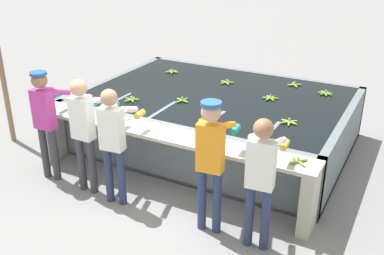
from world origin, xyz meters
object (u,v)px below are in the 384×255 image
Objects in this scene: banana_bunch_floating_0 at (172,72)px; banana_bunch_floating_3 at (295,85)px; banana_bunch_ledge_0 at (84,113)px; banana_bunch_floating_6 at (132,100)px; banana_bunch_floating_2 at (289,122)px; banana_bunch_floating_5 at (270,98)px; worker_4 at (261,172)px; worker_2 at (113,136)px; banana_bunch_floating_7 at (182,100)px; banana_bunch_floating_1 at (227,82)px; banana_bunch_floating_4 at (325,93)px; worker_1 at (84,126)px; worker_0 at (46,115)px; banana_bunch_ledge_1 at (298,161)px; worker_3 at (211,154)px; knife_0 at (118,121)px.

banana_bunch_floating_3 is (2.39, 0.34, 0.00)m from banana_bunch_floating_0.
banana_bunch_ledge_0 is at bearing -130.36° from banana_bunch_floating_3.
banana_bunch_floating_2 is at bearing 6.96° from banana_bunch_floating_6.
banana_bunch_floating_5 is 3.06m from banana_bunch_ledge_0.
worker_2 is at bearing -179.69° from worker_4.
banana_bunch_floating_7 is at bearing 178.37° from banana_bunch_floating_2.
banana_bunch_ledge_0 is (-0.08, -2.55, 0.00)m from banana_bunch_floating_0.
banana_bunch_floating_0 and banana_bunch_floating_2 have the same top height.
banana_bunch_floating_2 is (1.58, -1.27, -0.00)m from banana_bunch_floating_1.
worker_2 is at bearing -137.39° from banana_bunch_floating_2.
banana_bunch_floating_4 is at bearing -18.35° from banana_bunch_floating_3.
worker_1 is 6.14× the size of banana_bunch_floating_7.
worker_0 is 2.17m from banana_bunch_floating_7.
worker_0 is 3.60m from banana_bunch_floating_5.
worker_0 reaches higher than banana_bunch_ledge_1.
banana_bunch_ledge_1 is (0.27, 0.57, -0.06)m from worker_4.
worker_4 is at bearing -2.51° from worker_3.
banana_bunch_floating_5 is at bearing 92.85° from worker_3.
banana_bunch_floating_5 and banana_bunch_floating_7 have the same top height.
banana_bunch_ledge_0 is at bearing -118.20° from banana_bunch_floating_1.
banana_bunch_ledge_0 is (-2.43, 0.52, -0.12)m from worker_3.
banana_bunch_floating_1 is at bearing 74.80° from knife_0.
banana_bunch_ledge_1 reaches higher than banana_bunch_floating_4.
worker_3 is 2.55m from banana_bunch_floating_5.
worker_4 is 6.03× the size of banana_bunch_floating_7.
banana_bunch_floating_4 and banana_bunch_floating_5 have the same top height.
worker_1 is 1.02× the size of worker_4.
worker_4 is 6.08× the size of banana_bunch_floating_6.
banana_bunch_floating_7 is 0.87× the size of knife_0.
worker_2 is 7.05× the size of banana_bunch_ledge_1.
worker_0 reaches higher than banana_bunch_floating_7.
worker_1 is 0.98× the size of worker_3.
knife_0 is at bearing -108.55° from banana_bunch_floating_7.
banana_bunch_ledge_0 reaches higher than knife_0.
worker_0 is 3.58m from banana_bunch_floating_2.
banana_bunch_ledge_1 is at bearing -62.36° from banana_bunch_floating_5.
worker_2 is 1.79m from banana_bunch_floating_7.
worker_4 is 5.24× the size of knife_0.
banana_bunch_ledge_0 is (-1.31, -2.44, 0.00)m from banana_bunch_floating_1.
banana_bunch_floating_3 is (1.46, 3.46, -0.06)m from worker_2.
banana_bunch_ledge_1 reaches higher than banana_bunch_floating_3.
worker_1 reaches higher than banana_bunch_floating_1.
worker_2 is 0.68m from knife_0.
banana_bunch_ledge_1 is (0.92, 0.54, -0.12)m from worker_3.
banana_bunch_floating_2 is (1.88, 1.73, -0.06)m from worker_2.
worker_1 is 6.10× the size of banana_bunch_floating_2.
worker_3 is 6.25× the size of banana_bunch_floating_2.
worker_3 is at bearing -16.70° from knife_0.
worker_1 is 0.69m from banana_bunch_ledge_0.
banana_bunch_floating_1 is at bearing 61.35° from worker_0.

